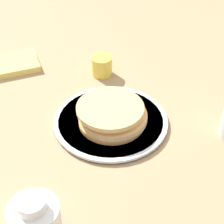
{
  "coord_description": "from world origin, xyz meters",
  "views": [
    {
      "loc": [
        -0.5,
        -0.51,
        0.64
      ],
      "look_at": [
        0.03,
        -0.0,
        0.04
      ],
      "focal_mm": 60.0,
      "sensor_mm": 36.0,
      "label": 1
    }
  ],
  "objects": [
    {
      "name": "pancake_stack",
      "position": [
        0.02,
        -0.01,
        0.04
      ],
      "size": [
        0.18,
        0.18,
        0.05
      ],
      "color": "tan",
      "rests_on": "plate"
    },
    {
      "name": "plate",
      "position": [
        0.03,
        -0.0,
        0.01
      ],
      "size": [
        0.3,
        0.3,
        0.01
      ],
      "color": "silver",
      "rests_on": "ground_plane"
    },
    {
      "name": "juice_glass",
      "position": [
        0.17,
        0.18,
        0.03
      ],
      "size": [
        0.06,
        0.06,
        0.06
      ],
      "color": "yellow",
      "rests_on": "ground_plane"
    },
    {
      "name": "napkin",
      "position": [
        0.0,
        0.41,
        0.01
      ],
      "size": [
        0.21,
        0.18,
        0.02
      ],
      "color": "#E5D166",
      "rests_on": "ground_plane"
    },
    {
      "name": "ground_plane",
      "position": [
        0.0,
        0.0,
        0.0
      ],
      "size": [
        4.0,
        4.0,
        0.0
      ],
      "primitive_type": "plane",
      "color": "#9E7F5B"
    },
    {
      "name": "cream_jug",
      "position": [
        -0.31,
        -0.12,
        0.05
      ],
      "size": [
        0.1,
        0.1,
        0.11
      ],
      "color": "white",
      "rests_on": "ground_plane"
    }
  ]
}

